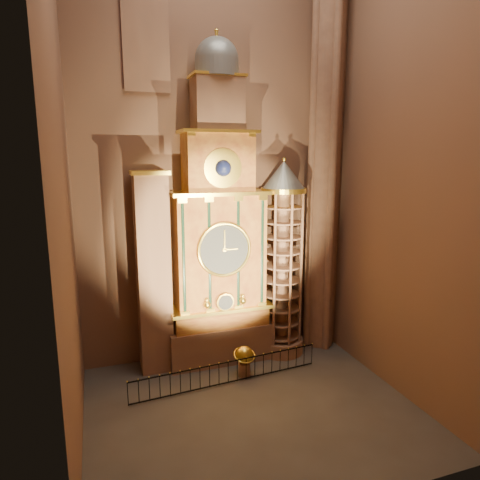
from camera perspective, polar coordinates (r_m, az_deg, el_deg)
name	(u,v)px	position (r m, az deg, el deg)	size (l,w,h in m)	color
floor	(252,408)	(20.20, 1.55, -21.45)	(14.00, 14.00, 0.00)	#383330
wall_back	(212,154)	(22.73, -3.71, 11.43)	(22.00, 22.00, 0.00)	brown
wall_left	(59,152)	(15.95, -22.95, 10.70)	(22.00, 22.00, 0.00)	brown
wall_right	(401,153)	(20.56, 20.67, 10.78)	(22.00, 22.00, 0.00)	brown
astronomical_clock	(219,239)	(22.14, -2.86, 0.19)	(5.60, 2.41, 16.70)	#8C634C
portrait_tower	(154,273)	(21.83, -11.46, -4.30)	(1.80, 1.60, 10.20)	#8C634C
stair_turret	(282,261)	(23.39, 5.63, -2.79)	(2.50, 2.50, 10.80)	#8C634C
gothic_pier	(325,154)	(24.17, 11.32, 11.22)	(2.04, 2.04, 22.00)	#8C634C
stained_glass_window	(146,34)	(22.72, -12.48, 25.23)	(2.20, 0.14, 5.20)	navy
celestial_globe	(244,358)	(22.16, 0.59, -15.49)	(1.13, 1.07, 1.58)	#8C634C
iron_railing	(228,372)	(21.61, -1.58, -17.24)	(9.50, 0.86, 1.13)	black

